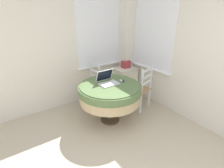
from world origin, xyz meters
TOP-DOWN VIEW (x-y plane):
  - corner_room_shell at (1.34, 1.82)m, footprint 4.56×4.69m
  - round_dining_table at (1.01, 1.74)m, footprint 1.14×1.14m
  - laptop at (1.01, 1.81)m, footprint 0.35×0.31m
  - computer_mouse at (1.26, 1.74)m, footprint 0.05×0.08m
  - cell_phone at (1.30, 1.74)m, footprint 0.06×0.11m
  - dining_chair_near_back_window at (1.03, 2.53)m, footprint 0.40×0.42m
  - dining_chair_near_right_window at (1.81, 1.77)m, footprint 0.51×0.49m
  - corner_cabinet at (2.01, 2.56)m, footprint 0.53×0.51m
  - storage_box at (2.04, 2.56)m, footprint 0.19×0.15m

SIDE VIEW (x-z plane):
  - corner_cabinet at x=2.01m, z-range 0.00..0.67m
  - dining_chair_near_back_window at x=1.03m, z-range -0.02..0.93m
  - dining_chair_near_right_window at x=1.81m, z-range -0.02..0.93m
  - round_dining_table at x=1.01m, z-range 0.23..0.99m
  - storage_box at x=2.04m, z-range 0.67..0.84m
  - cell_phone at x=1.30m, z-range 0.76..0.77m
  - computer_mouse at x=1.26m, z-range 0.76..0.80m
  - laptop at x=1.01m, z-range 0.69..0.93m
  - corner_room_shell at x=1.34m, z-range 0.00..2.55m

